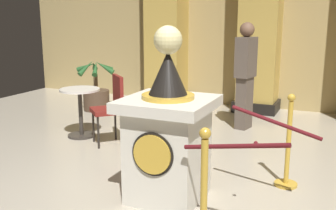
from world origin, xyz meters
TOP-DOWN VIEW (x-y plane):
  - ground_plane at (0.00, 0.00)m, footprint 10.73×10.73m
  - pedestal_clock at (-0.01, 0.05)m, footprint 0.83×0.83m
  - stanchion_far at (1.01, 0.82)m, footprint 0.24×0.24m
  - velvet_rope at (0.84, -0.03)m, footprint 1.04×1.06m
  - column_left at (-1.88, 4.20)m, footprint 0.85×0.85m
  - column_centre_rear at (0.00, 4.20)m, footprint 0.83×0.83m
  - potted_palm_left at (-2.81, 2.97)m, footprint 0.77×0.70m
  - bystander_guest at (0.06, 2.84)m, footprint 0.29×0.40m
  - cafe_table at (-2.04, 1.42)m, footprint 0.58×0.58m
  - cafe_chair_red at (-1.43, 1.32)m, footprint 0.57×0.57m

SIDE VIEW (x-z plane):
  - ground_plane at x=0.00m, z-range 0.00..0.00m
  - potted_palm_left at x=-2.81m, z-range -0.18..0.82m
  - stanchion_far at x=1.01m, z-range -0.15..0.84m
  - cafe_table at x=-2.04m, z-range 0.10..0.82m
  - cafe_chair_red at x=-1.43m, z-range 0.09..1.05m
  - pedestal_clock at x=-0.01m, z-range -0.20..1.48m
  - velvet_rope at x=0.84m, z-range 0.68..0.90m
  - bystander_guest at x=0.06m, z-range 0.05..1.72m
  - column_left at x=-1.88m, z-range -0.01..3.99m
  - column_centre_rear at x=0.00m, z-range -0.01..3.99m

